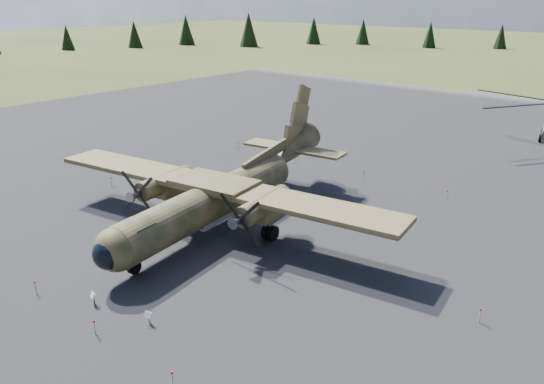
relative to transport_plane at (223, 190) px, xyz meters
The scene contains 7 objects.
ground 3.98m from the transport_plane, 11.40° to the right, with size 500.00×500.00×0.00m, color #5D662D.
apron 10.21m from the transport_plane, 73.10° to the left, with size 120.00×120.00×0.04m, color #525256.
transport_plane is the anchor object (origin of this frame).
info_placard_left 12.96m from the transport_plane, 79.53° to the right, with size 0.50×0.31×0.72m.
info_placard_right 13.48m from the transport_plane, 62.19° to the right, with size 0.49×0.27×0.73m.
barrier_fence 3.32m from the transport_plane, 15.23° to the right, with size 33.12×29.62×0.85m.
treeline 9.57m from the transport_plane, 28.60° to the right, with size 321.30×323.51×10.98m.
Camera 1 is at (23.37, -25.08, 16.11)m, focal length 35.00 mm.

